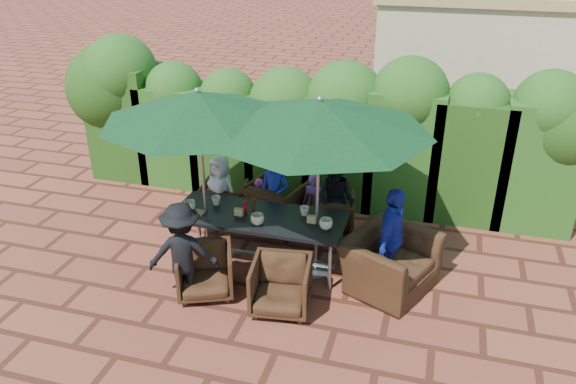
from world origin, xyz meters
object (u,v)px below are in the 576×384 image
(umbrella_right, at_px, (319,116))
(chair_far_mid, at_px, (276,202))
(dining_table, at_px, (259,220))
(chair_near_right, at_px, (281,284))
(chair_end_right, at_px, (390,254))
(umbrella_left, at_px, (198,107))
(chair_near_left, at_px, (205,269))
(chair_far_left, at_px, (224,201))
(chair_far_right, at_px, (331,213))

(umbrella_right, distance_m, chair_far_mid, 2.27)
(dining_table, distance_m, chair_near_right, 1.11)
(chair_end_right, bearing_deg, dining_table, 112.20)
(umbrella_left, distance_m, chair_near_left, 2.05)
(chair_far_mid, xyz_separation_m, chair_end_right, (1.88, -1.12, 0.08))
(chair_far_left, distance_m, chair_near_left, 1.93)
(dining_table, relative_size, chair_far_left, 3.35)
(chair_far_left, height_order, chair_near_right, chair_near_right)
(dining_table, relative_size, chair_far_mid, 2.84)
(chair_far_mid, relative_size, chair_near_left, 1.17)
(chair_far_left, relative_size, chair_far_mid, 0.85)
(chair_far_left, bearing_deg, chair_end_right, 152.07)
(chair_far_right, bearing_deg, umbrella_right, 81.79)
(chair_far_right, relative_size, chair_end_right, 0.64)
(chair_far_left, distance_m, chair_near_right, 2.43)
(umbrella_right, relative_size, chair_near_right, 3.88)
(chair_far_right, xyz_separation_m, chair_end_right, (1.01, -1.12, 0.13))
(dining_table, relative_size, chair_near_right, 3.24)
(chair_far_mid, relative_size, chair_near_right, 1.14)
(chair_near_right, relative_size, chair_end_right, 0.65)
(umbrella_left, height_order, chair_near_right, umbrella_left)
(chair_near_left, bearing_deg, chair_end_right, -3.53)
(umbrella_left, height_order, chair_far_mid, umbrella_left)
(chair_far_right, distance_m, chair_near_left, 2.26)
(dining_table, height_order, umbrella_left, umbrella_left)
(dining_table, xyz_separation_m, umbrella_right, (0.80, 0.02, 1.54))
(umbrella_right, bearing_deg, dining_table, -178.52)
(chair_near_left, bearing_deg, chair_near_right, -25.62)
(umbrella_right, bearing_deg, chair_near_left, -144.81)
(umbrella_right, bearing_deg, umbrella_left, -177.46)
(chair_near_right, bearing_deg, chair_far_right, 76.24)
(umbrella_right, distance_m, chair_near_right, 2.08)
(umbrella_left, bearing_deg, dining_table, 3.66)
(chair_near_left, height_order, chair_end_right, chair_end_right)
(chair_near_right, distance_m, chair_end_right, 1.47)
(chair_near_left, bearing_deg, dining_table, 39.80)
(umbrella_right, bearing_deg, chair_near_right, -103.39)
(chair_far_right, relative_size, chair_near_right, 0.99)
(dining_table, distance_m, chair_near_left, 1.01)
(dining_table, xyz_separation_m, chair_far_left, (-0.93, 1.01, -0.33))
(chair_near_right, height_order, chair_end_right, chair_end_right)
(umbrella_left, xyz_separation_m, chair_end_right, (2.54, -0.01, -1.73))
(dining_table, relative_size, chair_far_right, 3.29)
(dining_table, relative_size, umbrella_left, 0.93)
(umbrella_left, xyz_separation_m, chair_far_right, (1.53, 1.11, -1.86))
(chair_near_left, distance_m, chair_end_right, 2.36)
(chair_end_right, bearing_deg, chair_far_right, 66.12)
(chair_near_right, bearing_deg, chair_near_left, 169.46)
(chair_far_left, xyz_separation_m, chair_near_right, (1.51, -1.91, 0.01))
(umbrella_left, bearing_deg, chair_near_right, -32.51)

